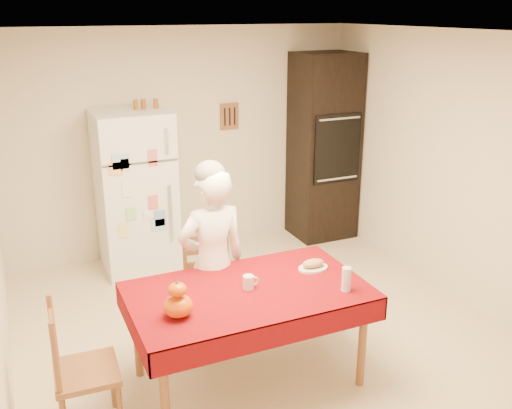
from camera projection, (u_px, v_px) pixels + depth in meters
floor at (267, 339)px, 4.85m from camera, size 4.50×4.50×0.00m
room_shell at (269, 154)px, 4.32m from camera, size 4.02×4.52×2.51m
refrigerator at (136, 192)px, 5.95m from camera, size 0.75×0.74×1.70m
oven_cabinet at (324, 147)px, 6.78m from camera, size 0.70×0.62×2.20m
dining_table at (248, 298)px, 4.10m from camera, size 1.70×1.00×0.76m
chair_far at (209, 279)px, 4.81m from camera, size 0.48×0.47×0.95m
chair_left at (75, 367)px, 3.63m from camera, size 0.42×0.44×0.95m
seated_woman at (213, 263)px, 4.47m from camera, size 0.58×0.40×1.55m
coffee_mug at (248, 282)px, 4.08m from camera, size 0.08×0.08×0.10m
pumpkin_lower at (178, 306)px, 3.70m from camera, size 0.20×0.20×0.15m
pumpkin_upper at (177, 290)px, 3.66m from camera, size 0.12×0.12×0.09m
wine_glass at (346, 279)px, 4.04m from camera, size 0.07×0.07×0.18m
bread_plate at (313, 268)px, 4.39m from camera, size 0.24×0.24×0.02m
bread_loaf at (313, 263)px, 4.38m from camera, size 0.18×0.10×0.06m
spice_jar_left at (136, 105)px, 5.73m from camera, size 0.05×0.05×0.10m
spice_jar_mid at (143, 104)px, 5.76m from camera, size 0.05×0.05×0.10m
spice_jar_right at (156, 103)px, 5.81m from camera, size 0.05×0.05×0.10m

